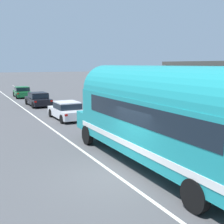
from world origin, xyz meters
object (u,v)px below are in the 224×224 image
(car_second, at_px, (38,99))
(car_third, at_px, (22,92))
(painted_bus, at_px, (164,114))
(car_lead, at_px, (67,110))

(car_second, xyz_separation_m, car_third, (-0.05, 8.73, -0.00))
(painted_bus, bearing_deg, car_third, 90.46)
(painted_bus, relative_size, car_third, 2.89)
(car_lead, xyz_separation_m, car_third, (-0.36, 17.08, -0.00))
(car_lead, distance_m, car_third, 17.09)
(car_second, bearing_deg, car_lead, -87.89)
(painted_bus, distance_m, car_lead, 12.51)
(car_second, bearing_deg, car_third, 90.34)
(painted_bus, xyz_separation_m, car_third, (-0.24, 29.49, -1.57))
(car_second, relative_size, car_third, 1.02)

